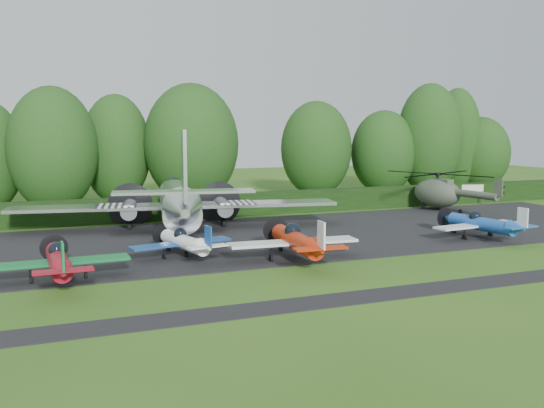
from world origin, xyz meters
name	(u,v)px	position (x,y,z in m)	size (l,w,h in m)	color
ground	(286,271)	(0.00, 0.00, 0.00)	(160.00, 160.00, 0.00)	#275518
apron	(230,240)	(0.00, 10.00, 0.00)	(70.00, 18.00, 0.01)	black
taxiway_verge	(337,300)	(0.00, -6.00, 0.00)	(70.00, 2.00, 0.00)	black
hedgerow	(191,218)	(0.00, 21.00, 0.00)	(90.00, 1.60, 2.00)	black
transport_plane	(179,203)	(-2.56, 14.52, 2.24)	(25.01, 19.18, 8.01)	silver
light_plane_red	(58,261)	(-11.69, 2.04, 1.15)	(7.20, 7.57, 2.77)	maroon
light_plane_white	(184,242)	(-4.40, 5.33, 1.02)	(6.39, 6.72, 2.45)	white
light_plane_orange	(296,241)	(1.52, 2.04, 1.26)	(7.86, 8.26, 3.02)	red
light_plane_blue	(481,224)	(16.54, 3.72, 1.12)	(7.00, 7.36, 2.69)	#1B50A7
helicopter	(438,190)	(22.95, 17.19, 1.92)	(11.10, 13.00, 3.58)	#3D4737
sign_board	(467,191)	(28.79, 20.09, 1.34)	(3.54, 0.13, 1.99)	#3F3326
tree_0	(116,149)	(-4.56, 33.54, 5.60)	(6.96, 6.96, 11.22)	black
tree_2	(429,139)	(31.21, 30.01, 6.48)	(7.68, 7.68, 12.99)	black
tree_4	(53,149)	(-10.79, 29.62, 5.81)	(8.17, 8.17, 11.65)	black
tree_5	(316,149)	(17.55, 32.45, 5.40)	(8.09, 8.09, 10.82)	black
tree_6	(384,152)	(25.91, 31.48, 4.91)	(7.63, 7.63, 9.84)	black
tree_7	(191,144)	(2.56, 30.67, 6.15)	(9.64, 9.64, 12.32)	black
tree_10	(480,153)	(39.90, 31.33, 4.57)	(7.42, 7.42, 9.15)	black
tree_11	(456,140)	(36.64, 31.85, 6.32)	(5.92, 5.92, 12.68)	black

